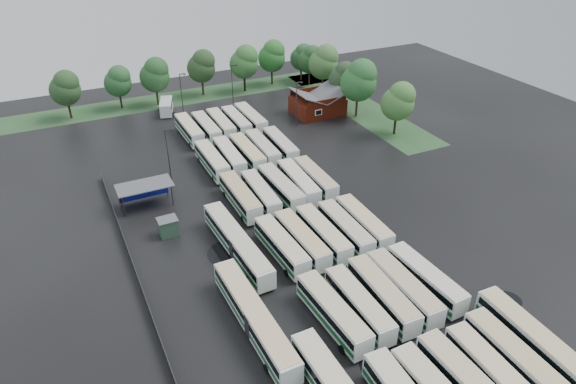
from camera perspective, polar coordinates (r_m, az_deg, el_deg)
name	(u,v)px	position (r m, az deg, el deg)	size (l,w,h in m)	color
ground	(314,253)	(68.62, 2.91, -6.79)	(160.00, 160.00, 0.00)	black
brick_building	(318,105)	(110.89, 3.30, 9.62)	(10.07, 8.60, 5.39)	maroon
wash_shed	(144,187)	(80.04, -15.69, 0.52)	(8.20, 4.20, 3.58)	#2D2D30
utility_hut	(168,227)	(73.09, -13.18, -3.78)	(2.70, 2.20, 2.62)	#274530
grass_strip_north	(188,97)	(123.08, -11.01, 10.37)	(80.00, 10.00, 0.01)	#254924
grass_strip_east	(357,106)	(116.51, 7.64, 9.48)	(10.00, 50.00, 0.01)	#254924
west_fence	(132,261)	(69.12, -16.97, -7.39)	(0.10, 50.00, 1.20)	#2D2D30
bus_r0c3	(494,375)	(55.49, 21.89, -18.34)	(2.83, 11.71, 3.24)	silver
bus_r0c4	(514,359)	(57.59, 23.84, -16.60)	(2.73, 11.94, 3.31)	silver
bus_r1c0	(333,313)	(57.71, 5.02, -13.23)	(3.03, 11.93, 3.29)	silver
bus_r1c1	(359,305)	(59.07, 7.88, -12.28)	(2.51, 11.38, 3.16)	silver
bus_r1c2	(382,295)	(60.57, 10.44, -11.16)	(2.92, 11.93, 3.30)	silver
bus_r1c3	(403,288)	(61.94, 12.66, -10.32)	(2.66, 12.00, 3.33)	silver
bus_r1c4	(425,278)	(63.91, 15.02, -9.26)	(3.05, 11.77, 3.25)	silver
bus_r2c0	(281,246)	(66.86, -0.74, -5.99)	(2.87, 11.65, 3.22)	silver
bus_r2c1	(302,240)	(67.94, 1.53, -5.31)	(2.75, 11.74, 3.25)	silver
bus_r2c2	(323,234)	(69.17, 3.91, -4.65)	(2.52, 11.61, 3.23)	silver
bus_r2c3	(345,229)	(70.45, 6.35, -4.06)	(2.60, 11.55, 3.21)	silver
bus_r2c4	(363,223)	(71.87, 8.37, -3.43)	(2.71, 11.68, 3.24)	silver
bus_r3c0	(240,196)	(77.31, -5.34, -0.50)	(2.61, 11.93, 3.32)	silver
bus_r3c1	(261,194)	(78.01, -3.06, -0.17)	(2.81, 11.41, 3.16)	silver
bus_r3c2	(281,188)	(79.24, -0.82, 0.49)	(2.78, 12.05, 3.34)	silver
bus_r3c3	(298,182)	(80.73, 1.14, 1.08)	(3.10, 11.94, 3.29)	silver
bus_r3c4	(315,178)	(82.04, 3.03, 1.52)	(2.68, 11.50, 3.19)	silver
bus_r4c0	(212,161)	(88.25, -8.45, 3.48)	(2.53, 11.82, 3.29)	silver
bus_r4c1	(229,156)	(89.25, -6.53, 3.94)	(2.90, 11.81, 3.26)	silver
bus_r4c2	(247,153)	(90.15, -4.54, 4.36)	(2.63, 11.92, 3.31)	silver
bus_r4c3	(262,148)	(91.68, -2.87, 4.86)	(2.79, 11.68, 3.23)	silver
bus_r4c4	(280,145)	(92.84, -0.86, 5.23)	(2.91, 11.58, 3.20)	silver
bus_r5c0	(189,130)	(100.68, -10.91, 6.79)	(2.59, 11.73, 3.26)	silver
bus_r5c1	(207,128)	(101.07, -9.04, 7.06)	(2.48, 11.59, 3.23)	silver
bus_r5c2	(221,124)	(102.23, -7.44, 7.47)	(2.73, 11.64, 3.23)	silver
bus_r5c3	(236,121)	(103.29, -5.75, 7.80)	(2.57, 11.40, 3.17)	silver
bus_r5c4	(251,119)	(104.20, -4.18, 8.14)	(2.59, 11.97, 3.33)	silver
artic_bus_west_b	(237,243)	(67.50, -5.66, -5.71)	(3.23, 17.74, 3.27)	silver
artic_bus_west_c	(254,318)	(57.04, -3.77, -13.76)	(2.90, 18.00, 3.33)	silver
artic_bus_east	(548,354)	(59.46, 26.97, -15.74)	(3.01, 17.86, 3.30)	silver
minibus	(166,106)	(113.77, -13.37, 9.24)	(4.23, 6.95, 2.85)	silver
tree_north_0	(65,88)	(115.80, -23.49, 10.58)	(6.23, 6.23, 10.32)	black
tree_north_1	(118,81)	(117.84, -18.34, 11.64)	(5.78, 5.78, 9.57)	black
tree_north_2	(155,74)	(117.55, -14.54, 12.53)	(6.45, 6.45, 10.68)	#34261D
tree_north_3	(202,66)	(121.59, -9.54, 13.65)	(6.41, 6.41, 10.61)	#3A2618
tree_north_4	(245,62)	(122.80, -4.84, 14.25)	(6.64, 6.64, 10.99)	black
tree_north_5	(272,56)	(127.32, -1.75, 14.90)	(6.56, 6.56, 10.86)	black
tree_north_6	(302,57)	(130.55, 1.58, 14.80)	(5.52, 5.52, 9.14)	#2E2316
tree_east_0	(399,101)	(101.19, 12.22, 9.86)	(6.41, 6.41, 10.61)	black
tree_east_1	(360,80)	(108.05, 7.96, 12.23)	(7.44, 7.44, 12.33)	#321E13
tree_east_2	(343,77)	(114.61, 6.15, 12.57)	(5.92, 5.92, 9.80)	black
tree_east_3	(324,62)	(121.72, 4.05, 14.25)	(6.87, 6.87, 11.38)	black
tree_east_4	(310,59)	(127.70, 2.51, 14.54)	(5.76, 5.76, 9.54)	black
lamp_post_ne	(297,101)	(103.09, 1.01, 10.06)	(1.41, 0.28, 9.19)	#2D2D30
lamp_post_nw	(169,154)	(83.12, -13.11, 4.17)	(1.50, 0.29, 9.77)	#2D2D30
lamp_post_back_w	(182,92)	(110.30, -11.71, 10.83)	(1.41, 0.27, 9.16)	#2D2D30
lamp_post_back_e	(233,83)	(113.02, -6.16, 11.91)	(1.48, 0.29, 9.59)	#2D2D30
puddle_0	(387,365)	(55.95, 10.95, -18.31)	(5.76, 5.76, 0.01)	black
puddle_1	(492,332)	(62.18, 21.70, -14.23)	(3.18, 3.18, 0.01)	black
puddle_2	(231,253)	(68.98, -6.38, -6.74)	(6.28, 6.28, 0.01)	black
puddle_3	(361,234)	(72.68, 8.08, -4.68)	(4.62, 4.62, 0.01)	black
puddle_4	(508,300)	(66.86, 23.25, -10.97)	(3.22, 3.22, 0.01)	black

